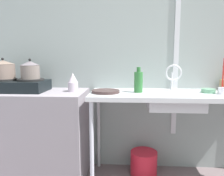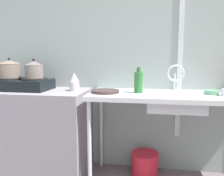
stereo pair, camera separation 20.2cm
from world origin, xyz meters
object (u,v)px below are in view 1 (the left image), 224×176
object	(u,v)px
faucet	(173,74)
frying_pan	(106,91)
percolator	(73,82)
bucket_on_floor	(144,163)
bottle_by_sink	(138,82)
sink_basin	(174,101)
small_bowl_on_drainboard	(208,91)
pot_on_right_burner	(30,70)
stove	(18,85)
pot_on_left_burner	(3,69)
cup_by_rack	(222,91)
utensil_jar	(224,84)

from	to	relation	value
faucet	frying_pan	bearing A→B (deg)	-167.07
percolator	faucet	world-z (taller)	faucet
percolator	bucket_on_floor	distance (m)	1.08
percolator	bottle_by_sink	world-z (taller)	bottle_by_sink
percolator	sink_basin	distance (m)	0.95
percolator	frying_pan	bearing A→B (deg)	-11.10
sink_basin	small_bowl_on_drainboard	bearing A→B (deg)	12.72
pot_on_right_burner	sink_basin	distance (m)	1.37
sink_basin	bucket_on_floor	bearing A→B (deg)	151.43
stove	faucet	distance (m)	1.50
stove	percolator	world-z (taller)	percolator
pot_on_left_burner	bottle_by_sink	xyz separation A→B (m)	(1.28, 0.01, -0.11)
pot_on_right_burner	pot_on_left_burner	bearing A→B (deg)	-180.00
cup_by_rack	utensil_jar	size ratio (longest dim) A/B	0.30
cup_by_rack	utensil_jar	bearing A→B (deg)	64.25
cup_by_rack	bucket_on_floor	world-z (taller)	cup_by_rack
pot_on_left_burner	bucket_on_floor	xyz separation A→B (m)	(1.36, 0.09, -0.95)
bottle_by_sink	small_bowl_on_drainboard	bearing A→B (deg)	1.97
stove	pot_on_left_burner	xyz separation A→B (m)	(-0.13, -0.00, 0.15)
pot_on_left_burner	utensil_jar	bearing A→B (deg)	5.76
frying_pan	cup_by_rack	size ratio (longest dim) A/B	3.57
stove	cup_by_rack	bearing A→B (deg)	-1.61
stove	faucet	xyz separation A→B (m)	(1.49, 0.11, 0.11)
utensil_jar	frying_pan	bearing A→B (deg)	-167.69
stove	bucket_on_floor	bearing A→B (deg)	4.33
stove	frying_pan	distance (m)	0.85
bottle_by_sink	utensil_jar	xyz separation A→B (m)	(0.86, 0.21, -0.04)
faucet	utensil_jar	distance (m)	0.55
pot_on_right_burner	faucet	bearing A→B (deg)	4.59
pot_on_left_burner	pot_on_right_burner	bearing A→B (deg)	0.00
utensil_jar	pot_on_left_burner	bearing A→B (deg)	-174.24
stove	percolator	distance (m)	0.53
pot_on_right_burner	bottle_by_sink	bearing A→B (deg)	0.47
stove	pot_on_left_burner	world-z (taller)	pot_on_left_burner
percolator	utensil_jar	distance (m)	1.49
faucet	utensil_jar	world-z (taller)	faucet
cup_by_rack	small_bowl_on_drainboard	bearing A→B (deg)	136.98
cup_by_rack	bottle_by_sink	size ratio (longest dim) A/B	0.31
small_bowl_on_drainboard	sink_basin	bearing A→B (deg)	-167.28
cup_by_rack	small_bowl_on_drainboard	size ratio (longest dim) A/B	0.57
pot_on_right_burner	small_bowl_on_drainboard	size ratio (longest dim) A/B	1.49
frying_pan	small_bowl_on_drainboard	xyz separation A→B (m)	(0.94, 0.07, 0.01)
sink_basin	frying_pan	xyz separation A→B (m)	(-0.62, 0.01, 0.08)
sink_basin	faucet	bearing A→B (deg)	83.75
stove	percolator	size ratio (longest dim) A/B	3.12
percolator	cup_by_rack	distance (m)	1.35
pot_on_right_burner	percolator	bearing A→B (deg)	3.63
frying_pan	cup_by_rack	world-z (taller)	cup_by_rack
sink_basin	cup_by_rack	distance (m)	0.42
pot_on_left_burner	cup_by_rack	bearing A→B (deg)	-1.50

